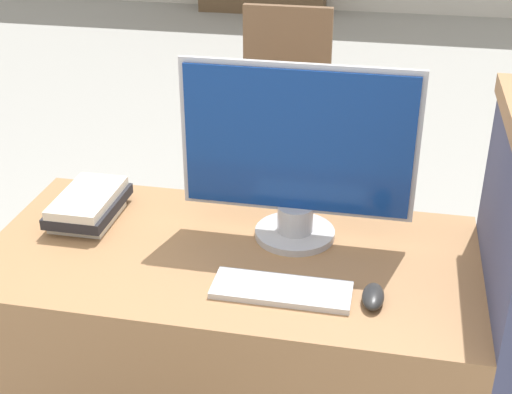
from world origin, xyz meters
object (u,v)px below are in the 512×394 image
at_px(monitor, 297,155).
at_px(mouse, 373,297).
at_px(keyboard, 282,290).
at_px(far_chair, 283,104).
at_px(book_stack, 88,206).

distance_m(monitor, mouse, 0.43).
distance_m(keyboard, mouse, 0.23).
bearing_deg(mouse, keyboard, -179.10).
height_order(monitor, keyboard, monitor).
relative_size(monitor, far_chair, 0.64).
xyz_separation_m(keyboard, mouse, (0.23, 0.00, 0.01)).
height_order(monitor, mouse, monitor).
height_order(mouse, far_chair, far_chair).
xyz_separation_m(keyboard, far_chair, (-0.31, 1.86, -0.20)).
relative_size(monitor, book_stack, 2.32).
xyz_separation_m(mouse, book_stack, (-0.85, 0.26, 0.02)).
relative_size(keyboard, mouse, 3.20).
height_order(monitor, book_stack, monitor).
bearing_deg(book_stack, far_chair, 78.88).
bearing_deg(far_chair, mouse, -131.10).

